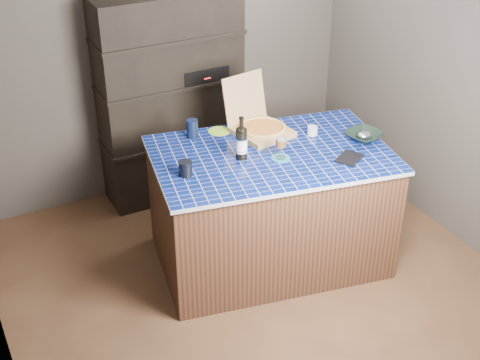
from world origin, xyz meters
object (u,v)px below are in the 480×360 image
pizza_box (260,127)px  bowl (364,136)px  wine_glass (281,142)px  kitchen_island (270,207)px  dvd_case (350,158)px  mead_bottle (241,142)px

pizza_box → bowl: 0.77m
pizza_box → wine_glass: pizza_box is taller
kitchen_island → wine_glass: bearing=-69.3°
kitchen_island → dvd_case: 0.72m
kitchen_island → wine_glass: size_ratio=10.30×
kitchen_island → mead_bottle: size_ratio=5.82×
mead_bottle → bowl: (0.94, -0.16, -0.09)m
mead_bottle → wine_glass: (0.24, -0.13, 0.00)m
pizza_box → bowl: size_ratio=1.99×
mead_bottle → dvd_case: 0.77m
mead_bottle → wine_glass: size_ratio=1.77×
mead_bottle → dvd_case: (0.67, -0.36, -0.12)m
kitchen_island → pizza_box: bearing=86.3°
wine_glass → bowl: (0.69, -0.03, -0.10)m
kitchen_island → wine_glass: 0.60m
pizza_box → dvd_case: pizza_box is taller
wine_glass → mead_bottle: bearing=152.1°
kitchen_island → pizza_box: pizza_box is taller
pizza_box → mead_bottle: 0.42m
kitchen_island → bowl: bowl is taller
wine_glass → dvd_case: size_ratio=0.91×
wine_glass → bowl: wine_glass is taller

